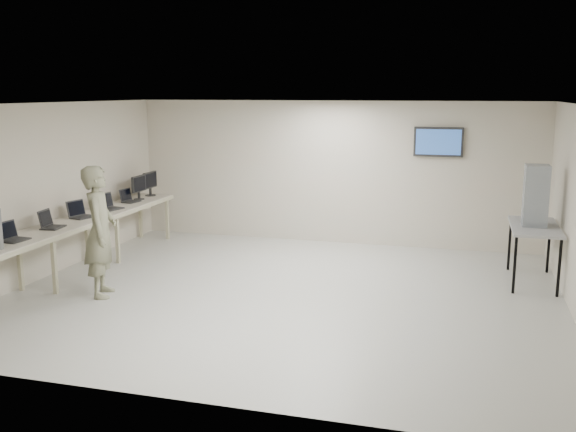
# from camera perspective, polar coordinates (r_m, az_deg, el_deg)

# --- Properties ---
(room) EXTENTS (8.01, 7.01, 2.81)m
(room) POSITION_cam_1_polar(r_m,az_deg,el_deg) (9.35, -0.04, 1.40)
(room) COLOR #BBB9A7
(room) RESTS_ON ground
(workbench) EXTENTS (0.76, 6.00, 0.90)m
(workbench) POSITION_cam_1_polar(r_m,az_deg,el_deg) (10.94, -18.70, -0.89)
(workbench) COLOR #B9B198
(workbench) RESTS_ON ground
(laptop_0) EXTENTS (0.32, 0.37, 0.28)m
(laptop_0) POSITION_cam_1_polar(r_m,az_deg,el_deg) (9.86, -23.34, -1.62)
(laptop_0) COLOR black
(laptop_0) RESTS_ON workbench
(laptop_1) EXTENTS (0.34, 0.39, 0.28)m
(laptop_1) POSITION_cam_1_polar(r_m,az_deg,el_deg) (10.55, -20.42, -0.61)
(laptop_1) COLOR black
(laptop_1) RESTS_ON workbench
(laptop_2) EXTENTS (0.40, 0.43, 0.29)m
(laptop_2) POSITION_cam_1_polar(r_m,az_deg,el_deg) (11.25, -18.00, 0.24)
(laptop_2) COLOR black
(laptop_2) RESTS_ON workbench
(laptop_3) EXTENTS (0.39, 0.43, 0.29)m
(laptop_3) POSITION_cam_1_polar(r_m,az_deg,el_deg) (11.89, -15.65, 0.93)
(laptop_3) COLOR black
(laptop_3) RESTS_ON workbench
(laptop_4) EXTENTS (0.32, 0.36, 0.25)m
(laptop_4) POSITION_cam_1_polar(r_m,az_deg,el_deg) (12.57, -13.97, 1.51)
(laptop_4) COLOR black
(laptop_4) RESTS_ON workbench
(monitor_near) EXTENTS (0.21, 0.47, 0.47)m
(monitor_near) POSITION_cam_1_polar(r_m,az_deg,el_deg) (12.80, -13.14, 2.68)
(monitor_near) COLOR black
(monitor_near) RESTS_ON workbench
(monitor_far) EXTENTS (0.22, 0.49, 0.48)m
(monitor_far) POSITION_cam_1_polar(r_m,az_deg,el_deg) (13.21, -12.16, 3.02)
(monitor_far) COLOR black
(monitor_far) RESTS_ON workbench
(soldier) EXTENTS (0.69, 0.83, 1.93)m
(soldier) POSITION_cam_1_polar(r_m,az_deg,el_deg) (9.74, -16.36, -1.33)
(soldier) COLOR #585B48
(soldier) RESTS_ON ground
(side_table) EXTENTS (0.72, 1.53, 0.92)m
(side_table) POSITION_cam_1_polar(r_m,az_deg,el_deg) (10.72, 21.07, -1.16)
(side_table) COLOR gray
(side_table) RESTS_ON ground
(storage_bins) EXTENTS (0.36, 0.40, 0.95)m
(storage_bins) POSITION_cam_1_polar(r_m,az_deg,el_deg) (10.62, 21.16, 1.72)
(storage_bins) COLOR #959EA7
(storage_bins) RESTS_ON side_table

